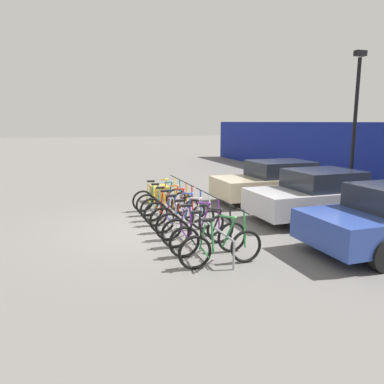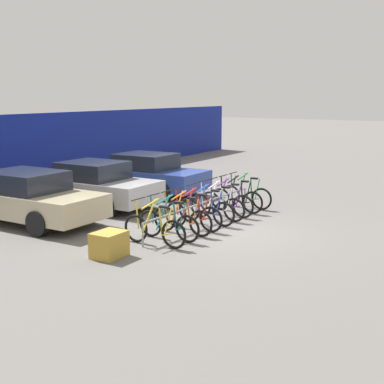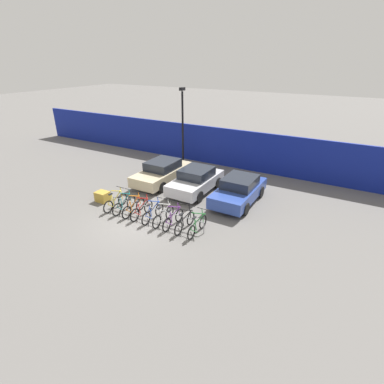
{
  "view_description": "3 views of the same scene",
  "coord_description": "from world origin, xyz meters",
  "px_view_note": "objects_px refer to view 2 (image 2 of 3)",
  "views": [
    {
      "loc": [
        9.12,
        -2.18,
        2.71
      ],
      "look_at": [
        -0.72,
        1.18,
        0.75
      ],
      "focal_mm": 35.0,
      "sensor_mm": 36.0,
      "label": 1
    },
    {
      "loc": [
        -11.55,
        -6.33,
        3.41
      ],
      "look_at": [
        0.5,
        0.98,
        0.82
      ],
      "focal_mm": 50.0,
      "sensor_mm": 36.0,
      "label": 2
    },
    {
      "loc": [
        8.38,
        -9.43,
        7.14
      ],
      "look_at": [
        1.74,
        2.08,
        1.15
      ],
      "focal_mm": 28.0,
      "sensor_mm": 36.0,
      "label": 3
    }
  ],
  "objects_px": {
    "bicycle_white": "(217,206)",
    "cargo_crate": "(109,245)",
    "car_beige": "(28,198)",
    "car_blue": "(148,174)",
    "bicycle_red": "(193,215)",
    "bicycle_black": "(236,199)",
    "bicycle_yellow": "(154,229)",
    "bicycle_blue": "(206,210)",
    "bicycle_purple": "(226,203)",
    "bicycle_orange": "(182,219)",
    "bicycle_teal": "(169,224)",
    "car_silver": "(95,185)",
    "bike_rack": "(202,205)",
    "bicycle_green": "(246,196)"
  },
  "relations": [
    {
      "from": "bicycle_white",
      "to": "bicycle_black",
      "type": "height_order",
      "value": "same"
    },
    {
      "from": "car_silver",
      "to": "bicycle_blue",
      "type": "bearing_deg",
      "value": -91.8
    },
    {
      "from": "bicycle_teal",
      "to": "bicycle_purple",
      "type": "height_order",
      "value": "same"
    },
    {
      "from": "car_blue",
      "to": "bicycle_red",
      "type": "bearing_deg",
      "value": -131.44
    },
    {
      "from": "bicycle_teal",
      "to": "bicycle_purple",
      "type": "relative_size",
      "value": 1.0
    },
    {
      "from": "car_beige",
      "to": "car_blue",
      "type": "height_order",
      "value": "same"
    },
    {
      "from": "bike_rack",
      "to": "car_blue",
      "type": "relative_size",
      "value": 1.31
    },
    {
      "from": "bicycle_black",
      "to": "car_beige",
      "type": "bearing_deg",
      "value": 133.9
    },
    {
      "from": "car_silver",
      "to": "cargo_crate",
      "type": "distance_m",
      "value": 5.25
    },
    {
      "from": "bicycle_purple",
      "to": "bicycle_black",
      "type": "distance_m",
      "value": 0.63
    },
    {
      "from": "bike_rack",
      "to": "car_beige",
      "type": "bearing_deg",
      "value": 120.79
    },
    {
      "from": "bicycle_red",
      "to": "car_silver",
      "type": "xyz_separation_m",
      "value": [
        0.8,
        3.96,
        0.31
      ]
    },
    {
      "from": "car_beige",
      "to": "cargo_crate",
      "type": "height_order",
      "value": "car_beige"
    },
    {
      "from": "bicycle_black",
      "to": "bicycle_green",
      "type": "bearing_deg",
      "value": -1.06
    },
    {
      "from": "bicycle_black",
      "to": "car_blue",
      "type": "distance_m",
      "value": 4.06
    },
    {
      "from": "bicycle_green",
      "to": "bicycle_white",
      "type": "bearing_deg",
      "value": -178.35
    },
    {
      "from": "car_beige",
      "to": "car_blue",
      "type": "bearing_deg",
      "value": -2.5
    },
    {
      "from": "bicycle_orange",
      "to": "bicycle_green",
      "type": "distance_m",
      "value": 3.61
    },
    {
      "from": "bicycle_blue",
      "to": "bicycle_purple",
      "type": "xyz_separation_m",
      "value": [
        1.15,
        0.0,
        0.0
      ]
    },
    {
      "from": "bike_rack",
      "to": "bicycle_blue",
      "type": "height_order",
      "value": "bicycle_blue"
    },
    {
      "from": "bicycle_white",
      "to": "bicycle_black",
      "type": "distance_m",
      "value": 1.17
    },
    {
      "from": "bicycle_teal",
      "to": "bicycle_purple",
      "type": "bearing_deg",
      "value": 0.3
    },
    {
      "from": "bicycle_yellow",
      "to": "bicycle_green",
      "type": "distance_m",
      "value": 4.8
    },
    {
      "from": "bicycle_red",
      "to": "bicycle_black",
      "type": "height_order",
      "value": "same"
    },
    {
      "from": "bicycle_orange",
      "to": "bicycle_blue",
      "type": "relative_size",
      "value": 1.0
    },
    {
      "from": "bicycle_purple",
      "to": "cargo_crate",
      "type": "height_order",
      "value": "bicycle_purple"
    },
    {
      "from": "bicycle_purple",
      "to": "car_beige",
      "type": "xyz_separation_m",
      "value": [
        -3.51,
        4.14,
        0.31
      ]
    },
    {
      "from": "bike_rack",
      "to": "bicycle_yellow",
      "type": "xyz_separation_m",
      "value": [
        -2.4,
        -0.15,
        -0.13
      ]
    },
    {
      "from": "bicycle_green",
      "to": "car_blue",
      "type": "height_order",
      "value": "car_blue"
    },
    {
      "from": "bicycle_orange",
      "to": "bicycle_blue",
      "type": "xyz_separation_m",
      "value": [
        1.18,
        0.0,
        0.0
      ]
    },
    {
      "from": "bicycle_yellow",
      "to": "bicycle_blue",
      "type": "relative_size",
      "value": 1.0
    },
    {
      "from": "bicycle_purple",
      "to": "car_silver",
      "type": "xyz_separation_m",
      "value": [
        -1.03,
        3.96,
        0.31
      ]
    },
    {
      "from": "bicycle_black",
      "to": "bicycle_green",
      "type": "xyz_separation_m",
      "value": [
        0.64,
        0.0,
        0.0
      ]
    },
    {
      "from": "bicycle_black",
      "to": "bicycle_green",
      "type": "relative_size",
      "value": 1.0
    },
    {
      "from": "bicycle_red",
      "to": "car_blue",
      "type": "relative_size",
      "value": 0.42
    },
    {
      "from": "bicycle_blue",
      "to": "car_beige",
      "type": "xyz_separation_m",
      "value": [
        -2.36,
        4.14,
        0.31
      ]
    },
    {
      "from": "bike_rack",
      "to": "car_blue",
      "type": "xyz_separation_m",
      "value": [
        2.76,
        3.77,
        0.19
      ]
    },
    {
      "from": "bicycle_red",
      "to": "bicycle_black",
      "type": "relative_size",
      "value": 1.0
    },
    {
      "from": "car_beige",
      "to": "car_silver",
      "type": "xyz_separation_m",
      "value": [
        2.48,
        -0.18,
        -0.0
      ]
    },
    {
      "from": "bicycle_teal",
      "to": "bicycle_yellow",
      "type": "bearing_deg",
      "value": -179.7
    },
    {
      "from": "bike_rack",
      "to": "bicycle_purple",
      "type": "bearing_deg",
      "value": -7.5
    },
    {
      "from": "bicycle_red",
      "to": "bicycle_purple",
      "type": "xyz_separation_m",
      "value": [
        1.83,
        0.0,
        0.0
      ]
    },
    {
      "from": "bicycle_blue",
      "to": "bicycle_white",
      "type": "relative_size",
      "value": 1.0
    },
    {
      "from": "bicycle_blue",
      "to": "car_beige",
      "type": "height_order",
      "value": "car_beige"
    },
    {
      "from": "bicycle_teal",
      "to": "car_silver",
      "type": "bearing_deg",
      "value": 64.48
    },
    {
      "from": "bike_rack",
      "to": "bicycle_teal",
      "type": "relative_size",
      "value": 3.13
    },
    {
      "from": "car_beige",
      "to": "car_blue",
      "type": "relative_size",
      "value": 1.05
    },
    {
      "from": "bicycle_white",
      "to": "cargo_crate",
      "type": "relative_size",
      "value": 2.44
    },
    {
      "from": "bicycle_yellow",
      "to": "bicycle_red",
      "type": "relative_size",
      "value": 1.0
    },
    {
      "from": "bicycle_red",
      "to": "bicycle_white",
      "type": "bearing_deg",
      "value": -3.37
    }
  ]
}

